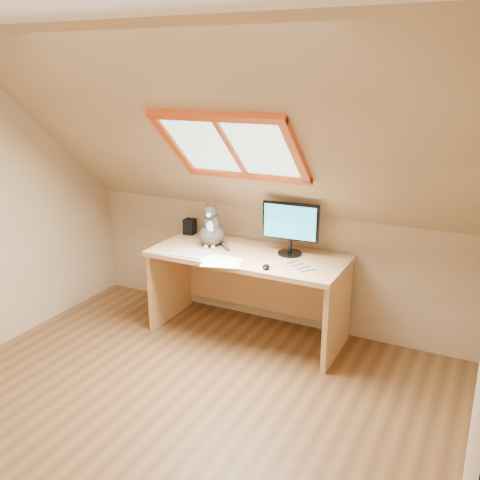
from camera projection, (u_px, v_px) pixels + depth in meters
The scene contains 10 objects.
ground at pixel (156, 428), 3.33m from camera, with size 3.50×3.50×0.00m, color brown.
room_shell at pixel (133, 210), 2.82m from camera, with size 3.52×3.52×2.41m.
desk at pixel (251, 276), 4.43m from camera, with size 1.59×0.69×0.72m.
monitor at pixel (290, 225), 4.20m from camera, with size 0.46×0.19×0.42m.
cat at pixel (212, 230), 4.46m from camera, with size 0.27×0.30×0.39m.
desk_speaker at pixel (190, 226), 4.79m from camera, with size 0.10×0.10×0.14m, color black.
graphics_tablet at pixel (190, 253), 4.29m from camera, with size 0.30×0.21×0.01m, color #B2B2B7.
mouse at pixel (266, 267), 3.97m from camera, with size 0.05×0.10×0.03m, color black.
papers at pixel (220, 261), 4.13m from camera, with size 0.33×0.27×0.00m.
cables at pixel (287, 265), 4.03m from camera, with size 0.51×0.26×0.01m.
Camera 1 is at (1.73, -2.28, 2.13)m, focal length 40.00 mm.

